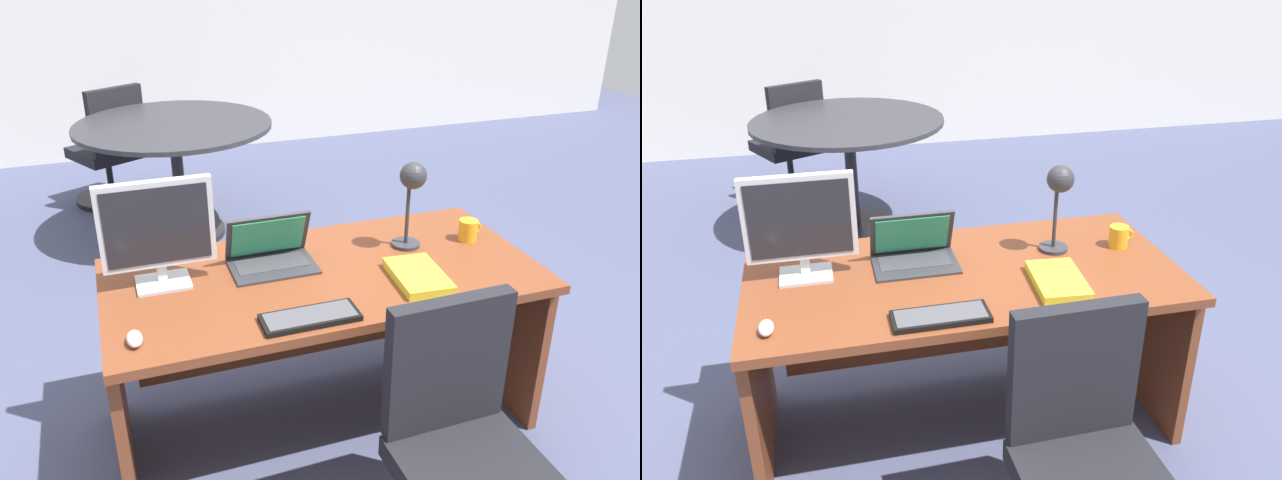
{
  "view_description": "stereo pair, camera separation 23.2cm",
  "coord_description": "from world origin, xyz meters",
  "views": [
    {
      "loc": [
        -0.75,
        -2.1,
        1.92
      ],
      "look_at": [
        0.0,
        0.04,
        0.85
      ],
      "focal_mm": 36.31,
      "sensor_mm": 36.0,
      "label": 1
    },
    {
      "loc": [
        -0.52,
        -2.17,
        1.92
      ],
      "look_at": [
        0.0,
        0.04,
        0.85
      ],
      "focal_mm": 36.31,
      "sensor_mm": 36.0,
      "label": 2
    }
  ],
  "objects": [
    {
      "name": "office_chair",
      "position": [
        0.23,
        -0.74,
        0.34
      ],
      "size": [
        0.56,
        0.56,
        0.89
      ],
      "color": "black",
      "rests_on": "ground"
    },
    {
      "name": "keyboard",
      "position": [
        -0.16,
        -0.31,
        0.74
      ],
      "size": [
        0.34,
        0.13,
        0.02
      ],
      "color": "black",
      "rests_on": "desk"
    },
    {
      "name": "mouse",
      "position": [
        -0.74,
        -0.26,
        0.75
      ],
      "size": [
        0.05,
        0.09,
        0.04
      ],
      "color": "silver",
      "rests_on": "desk"
    },
    {
      "name": "book",
      "position": [
        0.32,
        -0.18,
        0.75
      ],
      "size": [
        0.21,
        0.31,
        0.04
      ],
      "color": "yellow",
      "rests_on": "desk"
    },
    {
      "name": "monitor",
      "position": [
        -0.6,
        0.11,
        0.96
      ],
      "size": [
        0.41,
        0.16,
        0.41
      ],
      "color": "#B7BABF",
      "rests_on": "desk"
    },
    {
      "name": "coffee_mug",
      "position": [
        0.69,
        0.07,
        0.77
      ],
      "size": [
        0.11,
        0.08,
        0.09
      ],
      "color": "orange",
      "rests_on": "desk"
    },
    {
      "name": "meeting_chair_near",
      "position": [
        -0.69,
        2.94,
        0.37
      ],
      "size": [
        0.62,
        0.63,
        0.93
      ],
      "color": "black",
      "rests_on": "ground"
    },
    {
      "name": "desk",
      "position": [
        0.0,
        0.05,
        0.52
      ],
      "size": [
        1.68,
        0.82,
        0.73
      ],
      "color": "brown",
      "rests_on": "ground"
    },
    {
      "name": "ground",
      "position": [
        0.0,
        1.5,
        0.0
      ],
      "size": [
        12.0,
        12.0,
        0.0
      ],
      "primitive_type": "plane",
      "color": "#474C6B"
    },
    {
      "name": "laptop",
      "position": [
        -0.18,
        0.14,
        0.79
      ],
      "size": [
        0.33,
        0.24,
        0.21
      ],
      "color": "#2D2D33",
      "rests_on": "desk"
    },
    {
      "name": "meeting_table",
      "position": [
        -0.29,
        2.16,
        0.61
      ],
      "size": [
        1.3,
        1.3,
        0.8
      ],
      "color": "black",
      "rests_on": "ground"
    },
    {
      "name": "desk_lamp",
      "position": [
        0.41,
        0.09,
        1.0
      ],
      "size": [
        0.12,
        0.14,
        0.38
      ],
      "color": "#2D2D33",
      "rests_on": "desk"
    }
  ]
}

